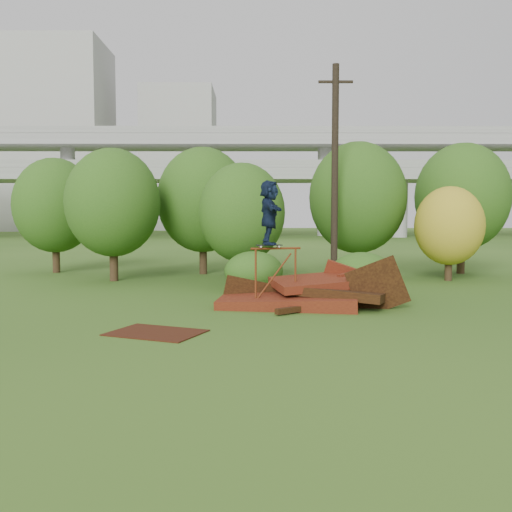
{
  "coord_description": "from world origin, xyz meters",
  "views": [
    {
      "loc": [
        -0.84,
        -14.47,
        2.75
      ],
      "look_at": [
        -0.8,
        2.0,
        1.6
      ],
      "focal_mm": 40.0,
      "sensor_mm": 36.0,
      "label": 1
    }
  ],
  "objects_px": {
    "flat_plate": "(156,333)",
    "utility_pole": "(335,173)",
    "skater": "(269,213)",
    "scrap_pile": "(305,295)"
  },
  "relations": [
    {
      "from": "skater",
      "to": "flat_plate",
      "type": "distance_m",
      "value": 5.41
    },
    {
      "from": "scrap_pile",
      "to": "flat_plate",
      "type": "height_order",
      "value": "scrap_pile"
    },
    {
      "from": "utility_pole",
      "to": "scrap_pile",
      "type": "bearing_deg",
      "value": -105.79
    },
    {
      "from": "flat_plate",
      "to": "utility_pole",
      "type": "height_order",
      "value": "utility_pole"
    },
    {
      "from": "flat_plate",
      "to": "utility_pole",
      "type": "bearing_deg",
      "value": 61.2
    },
    {
      "from": "skater",
      "to": "utility_pole",
      "type": "xyz_separation_m",
      "value": [
        2.84,
        6.51,
        1.66
      ]
    },
    {
      "from": "scrap_pile",
      "to": "flat_plate",
      "type": "bearing_deg",
      "value": -133.48
    },
    {
      "from": "flat_plate",
      "to": "utility_pole",
      "type": "relative_size",
      "value": 0.24
    },
    {
      "from": "scrap_pile",
      "to": "skater",
      "type": "distance_m",
      "value": 2.8
    },
    {
      "from": "skater",
      "to": "scrap_pile",
      "type": "bearing_deg",
      "value": -73.61
    }
  ]
}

